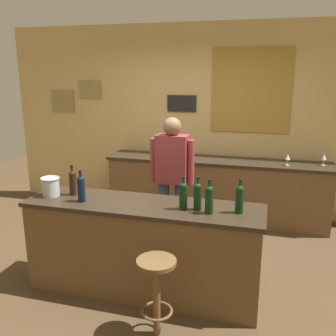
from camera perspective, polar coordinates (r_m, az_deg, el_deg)
ground_plane at (r=4.23m, az=-1.85°, el=-15.42°), size 10.00×10.00×0.00m
back_wall at (r=5.67m, az=4.26°, el=7.47°), size 6.00×0.09×2.80m
bar_counter at (r=3.68m, az=-3.80°, el=-12.18°), size 2.26×0.60×0.92m
side_counter at (r=5.45m, az=7.32°, el=-3.29°), size 3.18×0.56×0.90m
bartender at (r=4.32m, az=0.62°, el=-1.25°), size 0.52×0.21×1.62m
bar_stool at (r=3.12m, az=-1.76°, el=-17.47°), size 0.32×0.32×0.68m
wine_bottle_a at (r=3.81m, az=-14.41°, el=-2.05°), size 0.07×0.07×0.31m
wine_bottle_b at (r=3.60m, az=-13.18°, el=-2.95°), size 0.07×0.07×0.31m
wine_bottle_c at (r=3.31m, az=2.35°, el=-4.12°), size 0.07×0.07×0.31m
wine_bottle_d at (r=3.30m, az=4.57°, el=-4.20°), size 0.07×0.07×0.31m
wine_bottle_e at (r=3.23m, az=6.34°, el=-4.67°), size 0.07×0.07×0.31m
wine_bottle_f at (r=3.28m, az=10.92°, el=-4.54°), size 0.07×0.07×0.31m
ice_bucket at (r=3.85m, az=-17.55°, el=-2.67°), size 0.19×0.19×0.19m
wine_glass_a at (r=5.18m, az=17.88°, el=1.57°), size 0.07×0.07×0.16m
wine_glass_b at (r=5.35m, az=22.78°, el=1.52°), size 0.07×0.07×0.16m
coffee_mug at (r=5.43m, az=0.56°, el=2.21°), size 0.12×0.08×0.09m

